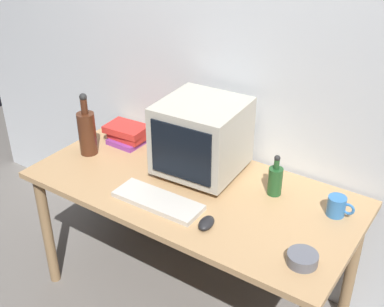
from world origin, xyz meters
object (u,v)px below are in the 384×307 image
object	(u,v)px
keyboard	(158,201)
computer_mouse	(206,223)
book_stack	(128,134)
mug	(337,206)
cd_spindle	(302,259)
crt_monitor	(202,137)
bottle_short	(275,180)
bottle_tall	(87,131)

from	to	relation	value
keyboard	computer_mouse	distance (m)	0.27
book_stack	mug	distance (m)	1.18
book_stack	cd_spindle	bearing A→B (deg)	-17.53
crt_monitor	computer_mouse	world-z (taller)	crt_monitor
keyboard	bottle_short	size ratio (longest dim) A/B	2.06
bottle_short	mug	world-z (taller)	bottle_short
cd_spindle	bottle_tall	bearing A→B (deg)	172.55
mug	book_stack	bearing A→B (deg)	179.81
mug	cd_spindle	distance (m)	0.37
computer_mouse	book_stack	bearing A→B (deg)	144.37
computer_mouse	mug	size ratio (longest dim) A/B	0.83
book_stack	cd_spindle	distance (m)	1.24
bottle_tall	book_stack	size ratio (longest dim) A/B	1.48
computer_mouse	book_stack	world-z (taller)	book_stack
book_stack	mug	bearing A→B (deg)	-0.19
book_stack	crt_monitor	bearing A→B (deg)	-3.70
computer_mouse	bottle_short	xyz separation A→B (m)	(0.13, 0.38, 0.06)
crt_monitor	book_stack	size ratio (longest dim) A/B	1.77
cd_spindle	book_stack	bearing A→B (deg)	162.47
mug	crt_monitor	bearing A→B (deg)	-177.59
computer_mouse	bottle_short	world-z (taller)	bottle_short
crt_monitor	bottle_tall	bearing A→B (deg)	-163.70
computer_mouse	bottle_short	bearing A→B (deg)	63.12
bottle_tall	cd_spindle	bearing A→B (deg)	-7.45
bottle_tall	bottle_short	distance (m)	1.00
keyboard	book_stack	distance (m)	0.61
book_stack	cd_spindle	size ratio (longest dim) A/B	1.92
mug	bottle_short	bearing A→B (deg)	-179.70
bottle_short	mug	xyz separation A→B (m)	(0.29, 0.00, -0.03)
bottle_short	cd_spindle	bearing A→B (deg)	-51.24
book_stack	mug	size ratio (longest dim) A/B	1.92
crt_monitor	bottle_short	size ratio (longest dim) A/B	2.01
keyboard	bottle_short	world-z (taller)	bottle_short
bottle_short	book_stack	distance (m)	0.89
bottle_tall	book_stack	bearing A→B (deg)	65.84
keyboard	mug	distance (m)	0.78
keyboard	mug	world-z (taller)	mug
bottle_tall	cd_spindle	distance (m)	1.29
keyboard	bottle_tall	distance (m)	0.62
bottle_tall	bottle_short	xyz separation A→B (m)	(0.98, 0.20, -0.05)
bottle_tall	bottle_short	bearing A→B (deg)	11.60
cd_spindle	keyboard	bearing A→B (deg)	179.54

